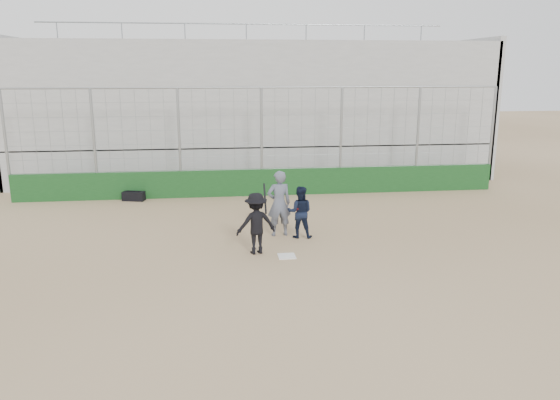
{
  "coord_description": "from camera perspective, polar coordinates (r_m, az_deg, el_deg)",
  "views": [
    {
      "loc": [
        -1.78,
        -13.05,
        4.67
      ],
      "look_at": [
        0.0,
        1.4,
        1.15
      ],
      "focal_mm": 35.0,
      "sensor_mm": 36.0,
      "label": 1
    }
  ],
  "objects": [
    {
      "name": "batter_at_plate",
      "position": [
        14.02,
        -2.52,
        -2.45
      ],
      "size": [
        1.13,
        0.83,
        1.77
      ],
      "color": "black",
      "rests_on": "ground"
    },
    {
      "name": "umpire",
      "position": [
        15.48,
        -0.1,
        -0.7
      ],
      "size": [
        0.74,
        0.53,
        1.7
      ],
      "primitive_type": "imported",
      "rotation": [
        0.0,
        0.0,
        3.27
      ],
      "color": "#555B6B",
      "rests_on": "ground"
    },
    {
      "name": "bleachers",
      "position": [
        25.13,
        -2.98,
        9.59
      ],
      "size": [
        20.25,
        6.7,
        6.98
      ],
      "color": "#9B9B9B",
      "rests_on": "ground"
    },
    {
      "name": "equipment_bag",
      "position": [
        20.45,
        -15.04,
        0.4
      ],
      "size": [
        0.84,
        0.52,
        0.37
      ],
      "color": "black",
      "rests_on": "ground"
    },
    {
      "name": "catcher_crouched",
      "position": [
        15.37,
        2.08,
        -2.14
      ],
      "size": [
        0.83,
        0.7,
        1.02
      ],
      "color": "black",
      "rests_on": "ground"
    },
    {
      "name": "ground",
      "position": [
        13.98,
        0.7,
        -5.93
      ],
      "size": [
        90.0,
        90.0,
        0.0
      ],
      "primitive_type": "plane",
      "color": "olive",
      "rests_on": "ground"
    },
    {
      "name": "home_plate",
      "position": [
        13.97,
        0.7,
        -5.89
      ],
      "size": [
        0.44,
        0.44,
        0.02
      ],
      "primitive_type": "cube",
      "color": "white",
      "rests_on": "ground"
    },
    {
      "name": "backstop",
      "position": [
        20.47,
        -1.91,
        3.14
      ],
      "size": [
        18.1,
        0.25,
        4.04
      ],
      "color": "#133D17",
      "rests_on": "ground"
    }
  ]
}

